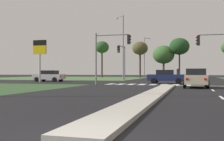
{
  "coord_description": "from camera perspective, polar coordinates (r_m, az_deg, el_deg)",
  "views": [
    {
      "loc": [
        2.02,
        -4.56,
        1.27
      ],
      "look_at": [
        -8.42,
        32.55,
        1.53
      ],
      "focal_mm": 45.22,
      "sensor_mm": 36.0,
      "label": 1
    }
  ],
  "objects": [
    {
      "name": "crosswalk_bar_fourth",
      "position": [
        29.8,
        6.11,
        -2.81
      ],
      "size": [
        0.7,
        2.8,
        0.01
      ],
      "primitive_type": "cube",
      "color": "silver",
      "rests_on": "ground"
    },
    {
      "name": "car_beige_third",
      "position": [
        24.46,
        16.57,
        -1.46
      ],
      "size": [
        1.98,
        4.36,
        1.58
      ],
      "color": "#BCAD8E",
      "rests_on": "ground"
    },
    {
      "name": "grass_verge_far_left",
      "position": [
        65.17,
        -9.27,
        -1.49
      ],
      "size": [
        35.0,
        35.0,
        0.01
      ],
      "primitive_type": "cube",
      "color": "#476B38",
      "rests_on": "ground"
    },
    {
      "name": "crosswalk_bar_second",
      "position": [
        30.27,
        1.81,
        -2.78
      ],
      "size": [
        0.7,
        2.8,
        0.01
      ],
      "primitive_type": "cube",
      "color": "silver",
      "rests_on": "ground"
    },
    {
      "name": "crosswalk_bar_fifth",
      "position": [
        29.63,
        8.31,
        -2.83
      ],
      "size": [
        0.7,
        2.8,
        0.01
      ],
      "primitive_type": "cube",
      "color": "silver",
      "rests_on": "ground"
    },
    {
      "name": "lane_dash_second",
      "position": [
        15.25,
        21.32,
        -5.12
      ],
      "size": [
        0.14,
        2.0,
        0.01
      ],
      "primitive_type": "cube",
      "color": "silver",
      "rests_on": "ground"
    },
    {
      "name": "ground_plane",
      "position": [
        34.64,
        12.38,
        -2.47
      ],
      "size": [
        200.0,
        200.0,
        0.0
      ],
      "primitive_type": "plane",
      "color": "black"
    },
    {
      "name": "street_lamp_fourth",
      "position": [
        68.06,
        6.64,
        3.04
      ],
      "size": [
        1.44,
        1.61,
        9.61
      ],
      "color": "gray",
      "rests_on": "ground"
    },
    {
      "name": "lane_dash_third",
      "position": [
        21.22,
        19.74,
        -3.78
      ],
      "size": [
        0.14,
        2.0,
        0.01
      ],
      "primitive_type": "cube",
      "color": "silver",
      "rests_on": "ground"
    },
    {
      "name": "traffic_signal_near_left",
      "position": [
        29.25,
        -0.69,
        4.33
      ],
      "size": [
        3.87,
        0.32,
        5.39
      ],
      "color": "gray",
      "rests_on": "ground"
    },
    {
      "name": "car_silver_fourth",
      "position": [
        39.76,
        -12.59,
        -1.07
      ],
      "size": [
        4.21,
        2.09,
        1.54
      ],
      "rotation": [
        0.0,
        0.0,
        1.57
      ],
      "color": "#B7B7BC",
      "rests_on": "ground"
    },
    {
      "name": "crosswalk_bar_seventh",
      "position": [
        29.43,
        12.76,
        -2.84
      ],
      "size": [
        0.7,
        2.8,
        0.01
      ],
      "primitive_type": "cube",
      "color": "silver",
      "rests_on": "ground"
    },
    {
      "name": "traffic_signal_far_left",
      "position": [
        40.92,
        2.1,
        2.87
      ],
      "size": [
        0.32,
        3.98,
        5.24
      ],
      "color": "gray",
      "rests_on": "ground"
    },
    {
      "name": "crosswalk_bar_third",
      "position": [
        30.02,
        3.95,
        -2.8
      ],
      "size": [
        0.7,
        2.8,
        0.01
      ],
      "primitive_type": "cube",
      "color": "silver",
      "rests_on": "ground"
    },
    {
      "name": "median_island_near",
      "position": [
        15.74,
        8.33,
        -4.76
      ],
      "size": [
        1.2,
        22.0,
        0.14
      ],
      "primitive_type": "cube",
      "color": "#ADA89E",
      "rests_on": "ground"
    },
    {
      "name": "pedestrian_at_median",
      "position": [
        43.44,
        13.14,
        -0.37
      ],
      "size": [
        0.34,
        0.34,
        1.85
      ],
      "rotation": [
        0.0,
        0.0,
        2.64
      ],
      "color": "#9E8966",
      "rests_on": "median_island_far"
    },
    {
      "name": "stop_bar_near",
      "position": [
        27.65,
        19.42,
        -2.98
      ],
      "size": [
        6.4,
        0.5,
        0.01
      ],
      "primitive_type": "cube",
      "color": "silver",
      "rests_on": "ground"
    },
    {
      "name": "treeline_near",
      "position": [
        71.57,
        -2.05,
        4.64
      ],
      "size": [
        3.53,
        3.53,
        9.17
      ],
      "color": "#423323",
      "rests_on": "ground"
    },
    {
      "name": "fuel_price_totem",
      "position": [
        37.51,
        -14.39,
        3.73
      ],
      "size": [
        1.8,
        0.24,
        5.43
      ],
      "color": "silver",
      "rests_on": "ground"
    },
    {
      "name": "treeline_second",
      "position": [
        69.11,
        5.69,
        4.43
      ],
      "size": [
        3.8,
        3.8,
        8.77
      ],
      "color": "#423323",
      "rests_on": "ground"
    },
    {
      "name": "crosswalk_bar_eighth",
      "position": [
        29.39,
        15.0,
        -2.84
      ],
      "size": [
        0.7,
        2.8,
        0.01
      ],
      "primitive_type": "cube",
      "color": "silver",
      "rests_on": "ground"
    },
    {
      "name": "treeline_fourth",
      "position": [
        66.61,
        13.48,
        4.74
      ],
      "size": [
        4.52,
        4.52,
        9.16
      ],
      "color": "#423323",
      "rests_on": "ground"
    },
    {
      "name": "treeline_third",
      "position": [
        67.68,
        10.39,
        3.16
      ],
      "size": [
        5.07,
        5.07,
        7.63
      ],
      "color": "#423323",
      "rests_on": "ground"
    },
    {
      "name": "crosswalk_bar_sixth",
      "position": [
        29.51,
        10.53,
        -2.83
      ],
      "size": [
        0.7,
        2.8,
        0.01
      ],
      "primitive_type": "cube",
      "color": "silver",
      "rests_on": "ground"
    },
    {
      "name": "car_navy_near",
      "position": [
        32.77,
        10.92,
        -1.21
      ],
      "size": [
        4.26,
        2.07,
        1.56
      ],
      "rotation": [
        0.0,
        0.0,
        -1.57
      ],
      "color": "#161E47",
      "rests_on": "ground"
    },
    {
      "name": "median_island_far",
      "position": [
        59.61,
        13.78,
        -1.52
      ],
      "size": [
        1.2,
        36.0,
        0.14
      ],
      "primitive_type": "cube",
      "color": "gray",
      "rests_on": "ground"
    },
    {
      "name": "crosswalk_bar_near",
      "position": [
        30.57,
        -0.28,
        -2.75
      ],
      "size": [
        0.7,
        2.8,
        0.01
      ],
      "primitive_type": "cube",
      "color": "silver",
      "rests_on": "ground"
    },
    {
      "name": "street_lamp_third",
      "position": [
        46.89,
        2.15,
        5.32
      ],
      "size": [
        1.85,
        1.69,
        10.73
      ],
      "color": "gray",
      "rests_on": "ground"
    }
  ]
}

